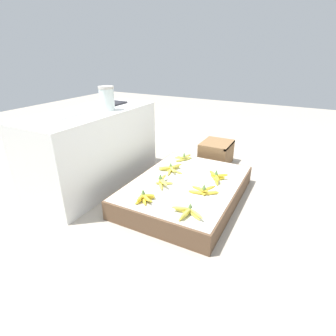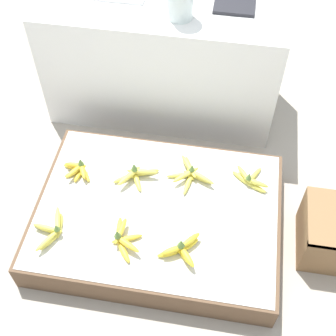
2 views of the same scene
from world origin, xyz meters
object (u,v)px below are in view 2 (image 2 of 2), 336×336
(banana_bunch_front_midright, at_px, (182,250))
(banana_bunch_middle_right, at_px, (250,179))
(banana_bunch_front_left, at_px, (52,230))
(banana_bunch_middle_midright, at_px, (190,174))
(banana_bunch_front_midleft, at_px, (123,238))
(banana_bunch_middle_left, at_px, (78,170))
(banana_bunch_middle_midleft, at_px, (136,175))

(banana_bunch_front_midright, bearing_deg, banana_bunch_middle_right, 58.26)
(banana_bunch_front_left, relative_size, banana_bunch_middle_midright, 1.00)
(banana_bunch_front_midleft, bearing_deg, banana_bunch_middle_midright, 58.86)
(banana_bunch_front_midleft, height_order, banana_bunch_middle_left, banana_bunch_front_midleft)
(banana_bunch_middle_left, bearing_deg, banana_bunch_front_midleft, -48.26)
(banana_bunch_middle_midright, bearing_deg, banana_bunch_middle_right, 2.98)
(banana_bunch_front_left, bearing_deg, banana_bunch_middle_left, 86.58)
(banana_bunch_middle_midleft, bearing_deg, banana_bunch_middle_right, 6.83)
(banana_bunch_middle_midleft, height_order, banana_bunch_middle_midright, banana_bunch_middle_midleft)
(banana_bunch_middle_left, distance_m, banana_bunch_middle_midright, 0.57)
(banana_bunch_middle_right, bearing_deg, banana_bunch_middle_midleft, -173.17)
(banana_bunch_middle_right, bearing_deg, banana_bunch_front_midleft, -141.76)
(banana_bunch_middle_midright, bearing_deg, banana_bunch_front_left, -143.84)
(banana_bunch_front_midright, height_order, banana_bunch_middle_left, banana_bunch_front_midright)
(banana_bunch_front_midleft, height_order, banana_bunch_middle_midleft, same)
(banana_bunch_middle_midright, relative_size, banana_bunch_middle_right, 1.32)
(banana_bunch_front_midright, bearing_deg, banana_bunch_middle_left, 148.11)
(banana_bunch_front_left, height_order, banana_bunch_front_midleft, banana_bunch_front_midleft)
(banana_bunch_middle_midleft, bearing_deg, banana_bunch_middle_left, -176.87)
(banana_bunch_middle_midleft, xyz_separation_m, banana_bunch_middle_right, (0.57, 0.07, -0.00))
(banana_bunch_middle_right, bearing_deg, banana_bunch_middle_midright, -177.02)
(banana_bunch_front_midleft, xyz_separation_m, banana_bunch_middle_left, (-0.31, 0.35, -0.00))
(banana_bunch_front_midright, distance_m, banana_bunch_middle_midleft, 0.48)
(banana_bunch_middle_midright, distance_m, banana_bunch_middle_right, 0.30)
(banana_bunch_front_left, distance_m, banana_bunch_middle_midleft, 0.49)
(banana_bunch_front_midright, xyz_separation_m, banana_bunch_middle_midright, (-0.02, 0.43, -0.01))
(banana_bunch_front_left, relative_size, banana_bunch_front_midright, 1.33)
(banana_bunch_front_midleft, height_order, banana_bunch_middle_right, banana_bunch_front_midleft)
(banana_bunch_front_midleft, xyz_separation_m, banana_bunch_middle_midright, (0.25, 0.42, -0.00))
(banana_bunch_front_midright, relative_size, banana_bunch_middle_midright, 0.75)
(banana_bunch_middle_midleft, bearing_deg, banana_bunch_front_midleft, -87.33)
(banana_bunch_middle_right, bearing_deg, banana_bunch_front_midright, -121.74)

